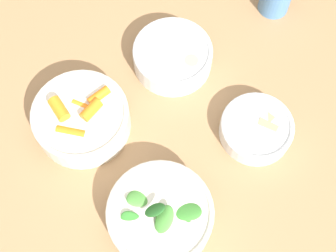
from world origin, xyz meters
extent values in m
plane|color=#4C4238|center=(0.00, 0.00, 0.00)|extent=(10.00, 10.00, 0.00)
cube|color=#99724C|center=(0.00, 0.00, 0.71)|extent=(1.22, 0.98, 0.03)
cylinder|color=silver|center=(-0.04, 0.12, 0.75)|extent=(0.18, 0.18, 0.06)
torus|color=silver|center=(-0.04, 0.12, 0.78)|extent=(0.18, 0.18, 0.01)
cylinder|color=orange|center=(-0.05, 0.12, 0.77)|extent=(0.04, 0.05, 0.02)
cylinder|color=orange|center=(-0.03, 0.12, 0.77)|extent=(0.04, 0.05, 0.02)
cylinder|color=orange|center=(-0.04, 0.12, 0.77)|extent=(0.02, 0.05, 0.02)
cylinder|color=orange|center=(-0.02, 0.09, 0.77)|extent=(0.05, 0.06, 0.02)
cylinder|color=orange|center=(-0.08, 0.10, 0.77)|extent=(0.05, 0.06, 0.02)
cylinder|color=orange|center=(-0.02, 0.10, 0.79)|extent=(0.05, 0.03, 0.02)
cylinder|color=orange|center=(0.01, 0.12, 0.79)|extent=(0.05, 0.02, 0.02)
cylinder|color=orange|center=(-0.07, 0.14, 0.79)|extent=(0.03, 0.05, 0.02)
cylinder|color=silver|center=(-0.07, -0.12, 0.75)|extent=(0.19, 0.19, 0.06)
torus|color=silver|center=(-0.07, -0.12, 0.78)|extent=(0.19, 0.19, 0.01)
ellipsoid|color=#235B23|center=(-0.07, -0.12, 0.80)|extent=(0.05, 0.04, 0.03)
ellipsoid|color=#4C933D|center=(-0.07, -0.14, 0.79)|extent=(0.06, 0.05, 0.03)
ellipsoid|color=#4C933D|center=(-0.07, -0.08, 0.78)|extent=(0.06, 0.05, 0.04)
ellipsoid|color=#2D7028|center=(-0.11, -0.10, 0.77)|extent=(0.04, 0.05, 0.05)
ellipsoid|color=#3D8433|center=(-0.05, -0.16, 0.78)|extent=(0.04, 0.05, 0.03)
ellipsoid|color=#3D8433|center=(-0.03, -0.15, 0.78)|extent=(0.06, 0.07, 0.03)
cylinder|color=silver|center=(0.18, 0.09, 0.75)|extent=(0.16, 0.16, 0.05)
torus|color=silver|center=(0.18, 0.09, 0.77)|extent=(0.16, 0.16, 0.01)
cylinder|color=#936042|center=(0.18, 0.09, 0.74)|extent=(0.15, 0.15, 0.03)
ellipsoid|color=#8E5B3D|center=(0.16, 0.04, 0.76)|extent=(0.01, 0.01, 0.01)
ellipsoid|color=#A36B4C|center=(0.18, 0.12, 0.76)|extent=(0.01, 0.01, 0.01)
ellipsoid|color=#A36B4C|center=(0.20, 0.04, 0.76)|extent=(0.01, 0.01, 0.01)
ellipsoid|color=#AD7551|center=(0.15, 0.09, 0.76)|extent=(0.01, 0.01, 0.01)
ellipsoid|color=#8E5B3D|center=(0.18, 0.13, 0.76)|extent=(0.01, 0.01, 0.01)
ellipsoid|color=#AD7551|center=(0.14, 0.15, 0.76)|extent=(0.01, 0.01, 0.01)
ellipsoid|color=#8E5B3D|center=(0.20, 0.16, 0.76)|extent=(0.01, 0.01, 0.01)
ellipsoid|color=#8E5B3D|center=(0.12, 0.10, 0.76)|extent=(0.01, 0.01, 0.01)
ellipsoid|color=#AD7551|center=(0.18, 0.11, 0.76)|extent=(0.01, 0.01, 0.01)
ellipsoid|color=#8E5B3D|center=(0.17, 0.08, 0.76)|extent=(0.01, 0.01, 0.01)
ellipsoid|color=#8E5B3D|center=(0.23, 0.10, 0.76)|extent=(0.01, 0.01, 0.01)
cylinder|color=tan|center=(0.19, 0.05, 0.77)|extent=(0.03, 0.03, 0.01)
cylinder|color=beige|center=(0.21, 0.12, 0.76)|extent=(0.03, 0.03, 0.01)
cylinder|color=#E0A88E|center=(0.17, 0.03, 0.76)|extent=(0.03, 0.03, 0.01)
cylinder|color=silver|center=(0.18, -0.13, 0.74)|extent=(0.14, 0.14, 0.04)
torus|color=silver|center=(0.18, -0.13, 0.76)|extent=(0.14, 0.14, 0.01)
cube|color=tan|center=(0.19, -0.13, 0.75)|extent=(0.06, 0.06, 0.01)
cube|color=tan|center=(0.20, -0.12, 0.75)|extent=(0.04, 0.05, 0.02)
cube|color=tan|center=(0.18, -0.15, 0.76)|extent=(0.05, 0.05, 0.02)
camera|label=1|loc=(-0.19, -0.26, 1.57)|focal=50.00mm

